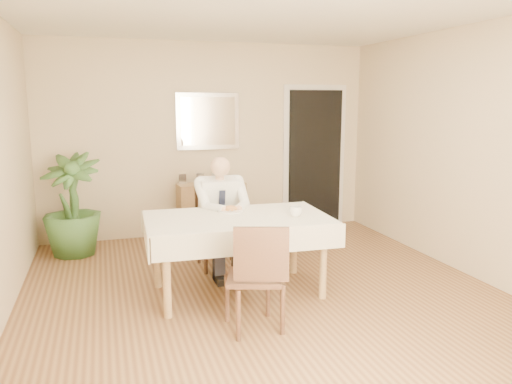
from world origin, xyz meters
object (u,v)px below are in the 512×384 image
object	(u,v)px
potted_palm	(72,205)
chair_near	(257,272)
sideboard	(212,209)
seated_man	(223,210)
dining_table	(238,225)
coffee_mug	(296,211)
chair_far	(217,219)

from	to	relation	value
potted_palm	chair_near	bearing A→B (deg)	-60.40
chair_near	potted_palm	size ratio (longest dim) A/B	0.73
chair_near	sideboard	bearing A→B (deg)	102.54
chair_near	seated_man	bearing A→B (deg)	104.97
dining_table	sideboard	world-z (taller)	dining_table
dining_table	seated_man	size ratio (longest dim) A/B	1.41
coffee_mug	potted_palm	size ratio (longest dim) A/B	0.10
chair_far	seated_man	bearing A→B (deg)	-88.20
dining_table	sideboard	distance (m)	2.15
potted_palm	coffee_mug	bearing A→B (deg)	-42.57
coffee_mug	sideboard	distance (m)	2.33
dining_table	potted_palm	distance (m)	2.35
chair_far	potted_palm	xyz separation A→B (m)	(-1.56, 0.88, 0.08)
coffee_mug	sideboard	world-z (taller)	coffee_mug
seated_man	coffee_mug	bearing A→B (deg)	-54.87
dining_table	coffee_mug	distance (m)	0.56
seated_man	dining_table	bearing A→B (deg)	-90.00
chair_far	chair_near	world-z (taller)	chair_far
chair_near	sideboard	size ratio (longest dim) A/B	0.98
sideboard	potted_palm	size ratio (longest dim) A/B	0.75
chair_far	coffee_mug	xyz separation A→B (m)	(0.53, -1.04, 0.28)
sideboard	potted_palm	xyz separation A→B (m)	(-1.76, -0.36, 0.25)
coffee_mug	seated_man	bearing A→B (deg)	125.13
coffee_mug	dining_table	bearing A→B (deg)	163.70
chair_near	chair_far	bearing A→B (deg)	105.46
dining_table	coffee_mug	xyz separation A→B (m)	(0.53, -0.15, 0.13)
chair_far	coffee_mug	world-z (taller)	chair_far
dining_table	chair_far	world-z (taller)	chair_far
dining_table	chair_far	size ratio (longest dim) A/B	1.89
chair_near	sideboard	world-z (taller)	chair_near
dining_table	potted_palm	size ratio (longest dim) A/B	1.44
chair_near	dining_table	bearing A→B (deg)	102.93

